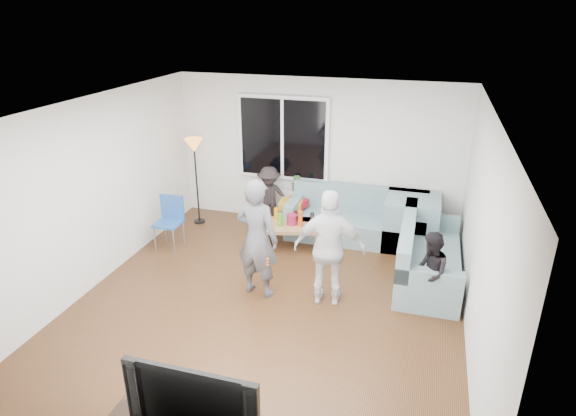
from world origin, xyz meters
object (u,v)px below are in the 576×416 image
(coffee_table, at_px, (290,235))
(floor_lamp, at_px, (197,182))
(player_right, at_px, (330,249))
(spectator_right, at_px, (429,273))
(television, at_px, (198,394))
(side_chair, at_px, (168,224))
(spectator_back, at_px, (269,198))
(sofa_right_section, at_px, (430,252))
(sofa_back_section, at_px, (356,216))
(player_left, at_px, (257,239))

(coffee_table, xyz_separation_m, floor_lamp, (-1.86, 0.47, 0.58))
(coffee_table, distance_m, player_right, 1.80)
(spectator_right, height_order, television, television)
(side_chair, height_order, player_right, player_right)
(coffee_table, xyz_separation_m, spectator_back, (-0.55, 0.61, 0.37))
(television, bearing_deg, floor_lamp, 116.21)
(sofa_right_section, height_order, television, television)
(sofa_back_section, bearing_deg, television, -96.65)
(spectator_right, bearing_deg, sofa_back_section, -150.93)
(sofa_right_section, relative_size, side_chair, 2.33)
(player_right, height_order, spectator_back, player_right)
(player_left, distance_m, television, 2.75)
(sofa_right_section, relative_size, coffee_table, 1.82)
(player_left, bearing_deg, sofa_back_section, -106.07)
(spectator_back, bearing_deg, sofa_right_section, -37.60)
(coffee_table, xyz_separation_m, spectator_right, (2.21, -1.26, 0.35))
(spectator_right, relative_size, television, 0.96)
(sofa_right_section, height_order, side_chair, side_chair)
(floor_lamp, bearing_deg, television, -63.79)
(sofa_right_section, distance_m, coffee_table, 2.26)
(floor_lamp, distance_m, spectator_back, 1.34)
(coffee_table, relative_size, television, 0.96)
(coffee_table, height_order, player_right, player_right)
(sofa_back_section, height_order, floor_lamp, floor_lamp)
(sofa_back_section, bearing_deg, coffee_table, -149.56)
(coffee_table, distance_m, spectator_back, 0.90)
(television, bearing_deg, sofa_back_section, 83.35)
(sofa_back_section, xyz_separation_m, player_left, (-1.01, -2.06, 0.41))
(player_left, height_order, player_right, player_left)
(side_chair, height_order, television, television)
(player_right, distance_m, spectator_back, 2.53)
(sofa_right_section, distance_m, television, 4.19)
(side_chair, relative_size, player_left, 0.52)
(floor_lamp, xyz_separation_m, player_left, (1.84, -1.94, 0.05))
(sofa_right_section, distance_m, player_left, 2.51)
(floor_lamp, xyz_separation_m, spectator_back, (1.31, 0.14, -0.21))
(player_left, relative_size, spectator_back, 1.47)
(player_left, bearing_deg, floor_lamp, -36.55)
(side_chair, xyz_separation_m, spectator_right, (4.07, -0.65, 0.12))
(floor_lamp, height_order, player_left, player_left)
(side_chair, bearing_deg, television, -59.53)
(spectator_back, distance_m, television, 4.90)
(sofa_back_section, relative_size, coffee_table, 2.09)
(spectator_back, bearing_deg, floor_lamp, 168.95)
(side_chair, distance_m, floor_lamp, 1.13)
(coffee_table, xyz_separation_m, player_right, (0.94, -1.42, 0.59))
(floor_lamp, bearing_deg, coffee_table, -14.05)
(sofa_back_section, distance_m, television, 4.81)
(floor_lamp, distance_m, player_right, 3.38)
(coffee_table, relative_size, spectator_back, 0.97)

